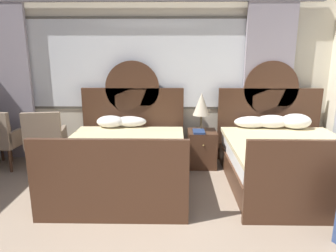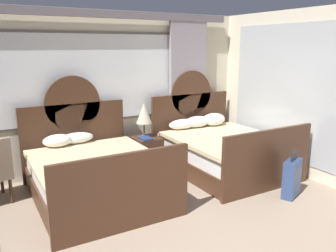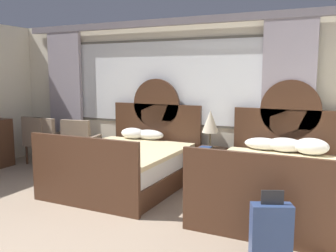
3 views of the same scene
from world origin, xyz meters
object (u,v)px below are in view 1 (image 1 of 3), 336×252
object	(u,v)px
bed_near_mirror	(287,158)
armchair_by_window_left	(45,137)
bed_near_window	(125,158)
table_lamp_on_nightstand	(201,105)
book_on_nightstand	(199,132)
nightstand_between_beds	(202,149)
armchair_by_window_centre	(0,137)

from	to	relation	value
bed_near_mirror	armchair_by_window_left	size ratio (longest dim) A/B	2.27
bed_near_window	table_lamp_on_nightstand	distance (m)	1.46
bed_near_window	armchair_by_window_left	distance (m)	1.42
book_on_nightstand	bed_near_window	bearing A→B (deg)	-153.13
nightstand_between_beds	table_lamp_on_nightstand	distance (m)	0.71
bed_near_mirror	table_lamp_on_nightstand	distance (m)	1.48
nightstand_between_beds	table_lamp_on_nightstand	xyz separation A→B (m)	(-0.02, 0.04, 0.71)
table_lamp_on_nightstand	book_on_nightstand	distance (m)	0.42
armchair_by_window_left	book_on_nightstand	bearing A→B (deg)	1.17
nightstand_between_beds	armchair_by_window_centre	distance (m)	3.18
bed_near_mirror	book_on_nightstand	distance (m)	1.33
nightstand_between_beds	table_lamp_on_nightstand	world-z (taller)	table_lamp_on_nightstand
armchair_by_window_left	armchair_by_window_centre	bearing A→B (deg)	-179.95
table_lamp_on_nightstand	armchair_by_window_left	size ratio (longest dim) A/B	0.64
armchair_by_window_centre	table_lamp_on_nightstand	bearing A→B (deg)	3.33
table_lamp_on_nightstand	armchair_by_window_centre	distance (m)	3.19
book_on_nightstand	armchair_by_window_centre	bearing A→B (deg)	-179.08
bed_near_window	nightstand_between_beds	distance (m)	1.31
bed_near_window	nightstand_between_beds	size ratio (longest dim) A/B	3.63
bed_near_mirror	armchair_by_window_centre	xyz separation A→B (m)	(-4.30, 0.48, 0.15)
bed_near_window	table_lamp_on_nightstand	bearing A→B (deg)	31.23
bed_near_window	armchair_by_window_left	bearing A→B (deg)	159.29
bed_near_window	armchair_by_window_centre	size ratio (longest dim) A/B	2.27
armchair_by_window_left	bed_near_mirror	bearing A→B (deg)	-7.64
bed_near_window	nightstand_between_beds	world-z (taller)	bed_near_window
nightstand_between_beds	bed_near_mirror	bearing A→B (deg)	-28.60
book_on_nightstand	armchair_by_window_centre	world-z (taller)	armchair_by_window_centre
nightstand_between_beds	armchair_by_window_centre	size ratio (longest dim) A/B	0.63
bed_near_mirror	nightstand_between_beds	world-z (taller)	bed_near_mirror
bed_near_mirror	book_on_nightstand	xyz separation A→B (m)	(-1.20, 0.53, 0.24)
table_lamp_on_nightstand	armchair_by_window_centre	size ratio (longest dim) A/B	0.64
bed_near_window	bed_near_mirror	bearing A→B (deg)	0.38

